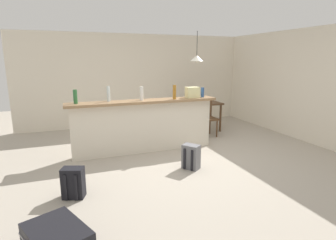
# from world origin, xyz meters

# --- Properties ---
(ground_plane) EXTENTS (13.00, 13.00, 0.05)m
(ground_plane) POSITION_xyz_m (0.00, 0.00, -0.03)
(ground_plane) COLOR #ADA393
(wall_back) EXTENTS (6.60, 0.10, 2.50)m
(wall_back) POSITION_xyz_m (0.00, 3.05, 1.25)
(wall_back) COLOR silver
(wall_back) RESTS_ON ground_plane
(wall_right) EXTENTS (0.10, 6.00, 2.50)m
(wall_right) POSITION_xyz_m (3.05, 0.30, 1.25)
(wall_right) COLOR silver
(wall_right) RESTS_ON ground_plane
(partition_half_wall) EXTENTS (2.80, 0.20, 1.00)m
(partition_half_wall) POSITION_xyz_m (-0.59, 0.60, 0.50)
(partition_half_wall) COLOR silver
(partition_half_wall) RESTS_ON ground_plane
(bar_countertop) EXTENTS (2.96, 0.40, 0.05)m
(bar_countertop) POSITION_xyz_m (-0.59, 0.60, 1.02)
(bar_countertop) COLOR #93704C
(bar_countertop) RESTS_ON partition_half_wall
(bottle_green) EXTENTS (0.07, 0.07, 0.25)m
(bottle_green) POSITION_xyz_m (-1.85, 0.62, 1.17)
(bottle_green) COLOR #2D6B38
(bottle_green) RESTS_ON bar_countertop
(bottle_clear) EXTENTS (0.06, 0.06, 0.29)m
(bottle_clear) POSITION_xyz_m (-1.25, 0.69, 1.19)
(bottle_clear) COLOR silver
(bottle_clear) RESTS_ON bar_countertop
(bottle_white) EXTENTS (0.07, 0.07, 0.27)m
(bottle_white) POSITION_xyz_m (-0.63, 0.61, 1.18)
(bottle_white) COLOR silver
(bottle_white) RESTS_ON bar_countertop
(bottle_amber) EXTENTS (0.07, 0.07, 0.28)m
(bottle_amber) POSITION_xyz_m (0.01, 0.51, 1.19)
(bottle_amber) COLOR #9E661E
(bottle_amber) RESTS_ON bar_countertop
(bottle_blue) EXTENTS (0.07, 0.07, 0.20)m
(bottle_blue) POSITION_xyz_m (0.68, 0.59, 1.15)
(bottle_blue) COLOR #284C89
(bottle_blue) RESTS_ON bar_countertop
(grocery_bag) EXTENTS (0.26, 0.18, 0.22)m
(grocery_bag) POSITION_xyz_m (0.44, 0.59, 1.16)
(grocery_bag) COLOR beige
(grocery_bag) RESTS_ON bar_countertop
(dining_table) EXTENTS (1.10, 0.80, 0.74)m
(dining_table) POSITION_xyz_m (1.16, 1.76, 0.65)
(dining_table) COLOR #4C331E
(dining_table) RESTS_ON ground_plane
(dining_chair_near_partition) EXTENTS (0.41, 0.41, 0.93)m
(dining_chair_near_partition) POSITION_xyz_m (1.14, 1.23, 0.52)
(dining_chair_near_partition) COLOR #4C331E
(dining_chair_near_partition) RESTS_ON ground_plane
(pendant_lamp) EXTENTS (0.34, 0.34, 0.77)m
(pendant_lamp) POSITION_xyz_m (1.12, 1.78, 1.85)
(pendant_lamp) COLOR black
(suitcase_flat_black) EXTENTS (0.73, 0.89, 0.22)m
(suitcase_flat_black) POSITION_xyz_m (-2.19, -1.90, 0.11)
(suitcase_flat_black) COLOR black
(suitcase_flat_black) RESTS_ON ground_plane
(backpack_black) EXTENTS (0.32, 0.30, 0.42)m
(backpack_black) POSITION_xyz_m (-2.00, -0.87, 0.20)
(backpack_black) COLOR black
(backpack_black) RESTS_ON ground_plane
(backpack_grey) EXTENTS (0.33, 0.34, 0.42)m
(backpack_grey) POSITION_xyz_m (-0.09, -0.53, 0.20)
(backpack_grey) COLOR slate
(backpack_grey) RESTS_ON ground_plane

